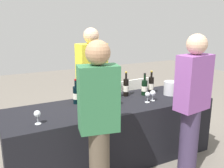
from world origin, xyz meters
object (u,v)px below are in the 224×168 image
at_px(wine_glass_1, 117,97).
at_px(wine_glass_3, 153,94).
at_px(wine_bottle_5, 151,85).
at_px(guest_0, 99,121).
at_px(wine_bottle_4, 144,87).
at_px(wine_glass_2, 148,95).
at_px(wine_bottle_3, 126,87).
at_px(menu_board, 135,100).
at_px(wine_bottle_1, 109,91).
at_px(ice_bucket, 171,88).
at_px(guest_1, 192,102).
at_px(wine_glass_0, 37,114).
at_px(server_pouring, 92,81).
at_px(wine_bottle_0, 76,95).
at_px(wine_bottle_2, 117,90).

distance_m(wine_glass_1, wine_glass_3, 0.48).
relative_size(wine_bottle_5, guest_0, 0.20).
distance_m(wine_bottle_4, wine_glass_2, 0.32).
xyz_separation_m(wine_bottle_5, wine_glass_2, (-0.26, -0.29, -0.02)).
xyz_separation_m(wine_bottle_3, wine_glass_3, (0.20, -0.33, -0.03)).
relative_size(wine_bottle_5, menu_board, 0.43).
height_order(wine_bottle_3, wine_glass_3, wine_bottle_3).
distance_m(wine_bottle_1, wine_glass_1, 0.21).
xyz_separation_m(ice_bucket, guest_1, (-0.26, -0.67, 0.04)).
height_order(wine_bottle_3, wine_glass_0, wine_bottle_3).
bearing_deg(wine_glass_3, wine_glass_0, -176.59).
height_order(wine_glass_0, menu_board, wine_glass_0).
xyz_separation_m(wine_glass_3, server_pouring, (-0.49, 0.82, 0.04)).
bearing_deg(wine_bottle_0, wine_bottle_3, -0.55).
bearing_deg(wine_bottle_2, wine_bottle_3, -1.62).
xyz_separation_m(wine_bottle_5, guest_0, (-1.16, -0.83, 0.01)).
xyz_separation_m(wine_bottle_0, wine_bottle_1, (0.42, -0.06, 0.00)).
distance_m(guest_0, guest_1, 1.11).
bearing_deg(wine_bottle_5, wine_glass_1, -162.46).
relative_size(wine_glass_3, guest_1, 0.08).
xyz_separation_m(wine_glass_0, wine_glass_3, (1.45, 0.09, -0.01)).
bearing_deg(wine_glass_1, guest_0, -129.67).
bearing_deg(wine_bottle_1, wine_bottle_4, -2.09).
distance_m(wine_bottle_2, menu_board, 1.17).
xyz_separation_m(wine_bottle_2, menu_board, (0.75, 0.75, -0.48)).
height_order(wine_bottle_0, wine_bottle_3, wine_bottle_3).
distance_m(wine_bottle_1, ice_bucket, 0.88).
relative_size(wine_bottle_0, ice_bucket, 1.65).
distance_m(wine_glass_3, menu_board, 1.26).
xyz_separation_m(wine_bottle_4, wine_glass_0, (-1.49, -0.34, -0.00)).
distance_m(wine_bottle_5, guest_0, 1.43).
relative_size(wine_bottle_0, wine_glass_3, 2.26).
bearing_deg(ice_bucket, wine_bottle_3, 159.08).
xyz_separation_m(wine_bottle_2, wine_glass_3, (0.33, -0.34, -0.01)).
xyz_separation_m(wine_bottle_2, server_pouring, (-0.16, 0.48, 0.03)).
distance_m(ice_bucket, menu_board, 1.08).
bearing_deg(wine_bottle_3, wine_glass_2, -73.61).
bearing_deg(guest_0, guest_1, 11.66).
bearing_deg(wine_glass_0, ice_bucket, 6.18).
bearing_deg(server_pouring, wine_glass_1, 84.32).
bearing_deg(wine_bottle_2, ice_bucket, -17.63).
bearing_deg(ice_bucket, server_pouring, 140.87).
distance_m(wine_bottle_2, guest_0, 1.12).
relative_size(wine_bottle_2, menu_board, 0.39).
relative_size(wine_bottle_2, wine_glass_1, 2.01).
xyz_separation_m(wine_bottle_3, guest_0, (-0.80, -0.90, 0.01)).
distance_m(wine_bottle_3, wine_bottle_5, 0.37).
height_order(wine_bottle_0, guest_1, guest_1).
bearing_deg(guest_1, wine_bottle_5, 77.94).
bearing_deg(menu_board, wine_bottle_1, -143.56).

